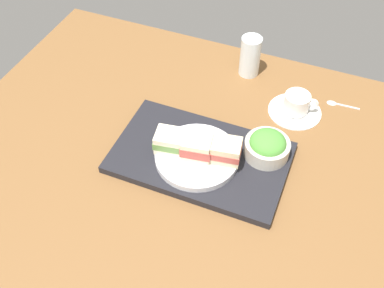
{
  "coord_description": "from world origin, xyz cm",
  "views": [
    {
      "loc": [
        22.6,
        -67.48,
        89.3
      ],
      "look_at": [
        -5.33,
        1.63,
        5.0
      ],
      "focal_mm": 42.5,
      "sensor_mm": 36.0,
      "label": 1
    }
  ],
  "objects": [
    {
      "name": "sandwich_near",
      "position": [
        -10.26,
        -0.61,
        6.36
      ],
      "size": [
        8.21,
        6.98,
        5.19
      ],
      "color": "#EFE5C1",
      "rests_on": "sandwich_plate"
    },
    {
      "name": "salad_bowl",
      "position": [
        12.17,
        7.96,
        5.05
      ],
      "size": [
        11.3,
        11.3,
        6.67
      ],
      "color": "beige",
      "rests_on": "serving_tray"
    },
    {
      "name": "teaspoon",
      "position": [
        25.33,
        35.18,
        0.35
      ],
      "size": [
        9.25,
        2.12,
        0.8
      ],
      "color": "silver",
      "rests_on": "ground_plane"
    },
    {
      "name": "serving_tray",
      "position": [
        -3.0,
        1.45,
        1.03
      ],
      "size": [
        43.63,
        26.33,
        2.05
      ],
      "primitive_type": "cube",
      "color": "black",
      "rests_on": "ground_plane"
    },
    {
      "name": "sandwich_far",
      "position": [
        3.57,
        1.54,
        6.45
      ],
      "size": [
        8.04,
        7.1,
        5.38
      ],
      "color": "beige",
      "rests_on": "sandwich_plate"
    },
    {
      "name": "ground_plane",
      "position": [
        0.0,
        0.0,
        -1.5
      ],
      "size": [
        140.0,
        100.0,
        3.0
      ],
      "primitive_type": "cube",
      "color": "brown"
    },
    {
      "name": "sandwich_middle",
      "position": [
        -3.34,
        0.47,
        6.47
      ],
      "size": [
        8.32,
        7.14,
        5.4
      ],
      "color": "beige",
      "rests_on": "sandwich_plate"
    },
    {
      "name": "sandwich_plate",
      "position": [
        -3.34,
        0.47,
        2.91
      ],
      "size": [
        20.92,
        20.92,
        1.71
      ],
      "primitive_type": "cylinder",
      "color": "silver",
      "rests_on": "serving_tray"
    },
    {
      "name": "coffee_cup",
      "position": [
        15.24,
        27.66,
        2.42
      ],
      "size": [
        14.76,
        14.76,
        6.18
      ],
      "color": "white",
      "rests_on": "ground_plane"
    },
    {
      "name": "drinking_glass",
      "position": [
        -1.97,
        39.17,
        6.21
      ],
      "size": [
        6.07,
        6.07,
        12.43
      ],
      "primitive_type": "cylinder",
      "color": "silver",
      "rests_on": "ground_plane"
    }
  ]
}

